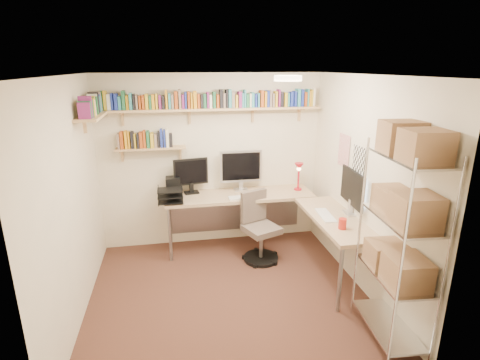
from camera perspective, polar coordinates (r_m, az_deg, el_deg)
The scene contains 6 objects.
ground at distance 4.63m, azimuth -1.75°, elevation -16.99°, with size 3.20×3.20×0.00m, color #4D2C21.
room_shell at distance 3.98m, azimuth -1.89°, elevation 1.85°, with size 3.24×3.04×2.52m.
wall_shelves at distance 5.12m, azimuth -8.85°, elevation 10.51°, with size 3.12×1.09×0.80m.
corner_desk at distance 5.17m, azimuth 2.07°, elevation -3.07°, with size 2.53×2.14×1.43m.
office_chair at distance 5.20m, azimuth 2.92°, elevation -7.86°, with size 0.55×0.56×0.96m.
wire_rack at distance 3.62m, azimuth 23.70°, elevation -4.58°, with size 0.48×0.87×2.13m.
Camera 1 is at (-0.58, -3.79, 2.59)m, focal length 28.00 mm.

